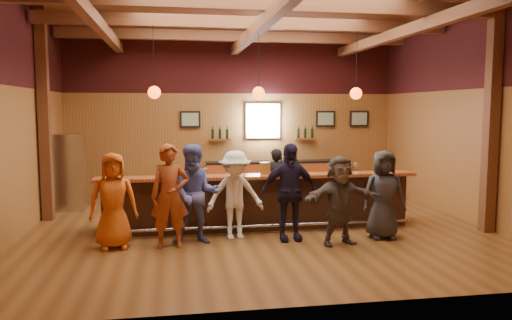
# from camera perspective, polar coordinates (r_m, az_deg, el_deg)

# --- Properties ---
(room) EXTENTS (9.04, 9.00, 4.52)m
(room) POSITION_cam_1_polar(r_m,az_deg,el_deg) (9.91, 0.23, 10.62)
(room) COLOR brown
(room) RESTS_ON ground
(bar_counter) EXTENTS (6.30, 1.07, 1.11)m
(bar_counter) POSITION_cam_1_polar(r_m,az_deg,el_deg) (10.15, 0.23, -4.74)
(bar_counter) COLOR black
(bar_counter) RESTS_ON ground
(back_bar_cabinet) EXTENTS (4.00, 0.52, 0.95)m
(back_bar_cabinet) POSITION_cam_1_polar(r_m,az_deg,el_deg) (13.84, 2.58, -2.05)
(back_bar_cabinet) COLOR #973F1B
(back_bar_cabinet) RESTS_ON ground
(window) EXTENTS (0.95, 0.09, 0.95)m
(window) POSITION_cam_1_polar(r_m,az_deg,el_deg) (13.85, 0.79, 4.50)
(window) COLOR silver
(window) RESTS_ON room
(framed_pictures) EXTENTS (5.35, 0.05, 0.45)m
(framed_pictures) POSITION_cam_1_polar(r_m,az_deg,el_deg) (14.02, 4.29, 4.70)
(framed_pictures) COLOR black
(framed_pictures) RESTS_ON room
(wine_shelves) EXTENTS (3.00, 0.18, 0.30)m
(wine_shelves) POSITION_cam_1_polar(r_m,az_deg,el_deg) (13.81, 0.83, 2.71)
(wine_shelves) COLOR #973F1B
(wine_shelves) RESTS_ON room
(pendant_lights) EXTENTS (4.24, 0.24, 1.37)m
(pendant_lights) POSITION_cam_1_polar(r_m,az_deg,el_deg) (9.83, 0.29, 7.72)
(pendant_lights) COLOR black
(pendant_lights) RESTS_ON room
(stainless_fridge) EXTENTS (0.70, 0.70, 1.80)m
(stainless_fridge) POSITION_cam_1_polar(r_m,az_deg,el_deg) (12.61, -20.53, -1.28)
(stainless_fridge) COLOR silver
(stainless_fridge) RESTS_ON ground
(customer_orange) EXTENTS (0.90, 0.67, 1.66)m
(customer_orange) POSITION_cam_1_polar(r_m,az_deg,el_deg) (8.89, -16.02, -4.50)
(customer_orange) COLOR #C65212
(customer_orange) RESTS_ON ground
(customer_redvest) EXTENTS (0.66, 0.44, 1.80)m
(customer_redvest) POSITION_cam_1_polar(r_m,az_deg,el_deg) (8.74, -9.81, -4.06)
(customer_redvest) COLOR #98401B
(customer_redvest) RESTS_ON ground
(customer_denim) EXTENTS (0.91, 0.73, 1.78)m
(customer_denim) POSITION_cam_1_polar(r_m,az_deg,el_deg) (8.91, -6.90, -3.90)
(customer_denim) COLOR #5761AE
(customer_denim) RESTS_ON ground
(customer_white) EXTENTS (1.09, 0.67, 1.63)m
(customer_white) POSITION_cam_1_polar(r_m,az_deg,el_deg) (9.21, -2.40, -4.00)
(customer_white) COLOR white
(customer_white) RESTS_ON ground
(customer_navy) EXTENTS (1.06, 0.47, 1.78)m
(customer_navy) POSITION_cam_1_polar(r_m,az_deg,el_deg) (9.09, 3.79, -3.67)
(customer_navy) COLOR black
(customer_navy) RESTS_ON ground
(customer_brown) EXTENTS (1.53, 0.69, 1.59)m
(customer_brown) POSITION_cam_1_polar(r_m,az_deg,el_deg) (8.92, 9.52, -4.55)
(customer_brown) COLOR #4C413D
(customer_brown) RESTS_ON ground
(customer_dark) EXTENTS (0.84, 0.59, 1.64)m
(customer_dark) POSITION_cam_1_polar(r_m,az_deg,el_deg) (9.51, 14.37, -3.84)
(customer_dark) COLOR #2B2B2E
(customer_dark) RESTS_ON ground
(bartender) EXTENTS (0.64, 0.53, 1.51)m
(bartender) POSITION_cam_1_polar(r_m,az_deg,el_deg) (11.21, 2.31, -2.50)
(bartender) COLOR black
(bartender) RESTS_ON ground
(ice_bucket) EXTENTS (0.21, 0.21, 0.23)m
(ice_bucket) POSITION_cam_1_polar(r_m,az_deg,el_deg) (9.83, 1.04, -0.94)
(ice_bucket) COLOR brown
(ice_bucket) RESTS_ON bar_counter
(bottle_a) EXTENTS (0.07, 0.07, 0.33)m
(bottle_a) POSITION_cam_1_polar(r_m,az_deg,el_deg) (9.95, 2.93, -0.80)
(bottle_a) COLOR black
(bottle_a) RESTS_ON bar_counter
(bottle_b) EXTENTS (0.08, 0.08, 0.37)m
(bottle_b) POSITION_cam_1_polar(r_m,az_deg,el_deg) (10.02, 4.59, -0.67)
(bottle_b) COLOR black
(bottle_b) RESTS_ON bar_counter
(glass_a) EXTENTS (0.07, 0.07, 0.17)m
(glass_a) POSITION_cam_1_polar(r_m,az_deg,el_deg) (9.57, -15.32, -1.32)
(glass_a) COLOR silver
(glass_a) RESTS_ON bar_counter
(glass_b) EXTENTS (0.08, 0.08, 0.17)m
(glass_b) POSITION_cam_1_polar(r_m,az_deg,el_deg) (9.49, -10.57, -1.26)
(glass_b) COLOR silver
(glass_b) RESTS_ON bar_counter
(glass_c) EXTENTS (0.09, 0.09, 0.20)m
(glass_c) POSITION_cam_1_polar(r_m,az_deg,el_deg) (9.55, -8.89, -1.06)
(glass_c) COLOR silver
(glass_c) RESTS_ON bar_counter
(glass_d) EXTENTS (0.08, 0.08, 0.18)m
(glass_d) POSITION_cam_1_polar(r_m,az_deg,el_deg) (9.52, -5.82, -1.14)
(glass_d) COLOR silver
(glass_d) RESTS_ON bar_counter
(glass_e) EXTENTS (0.07, 0.07, 0.16)m
(glass_e) POSITION_cam_1_polar(r_m,az_deg,el_deg) (9.68, -1.98, -1.06)
(glass_e) COLOR silver
(glass_e) RESTS_ON bar_counter
(glass_f) EXTENTS (0.07, 0.07, 0.16)m
(glass_f) POSITION_cam_1_polar(r_m,az_deg,el_deg) (9.92, 4.43, -0.91)
(glass_f) COLOR silver
(glass_f) RESTS_ON bar_counter
(glass_g) EXTENTS (0.09, 0.09, 0.19)m
(glass_g) POSITION_cam_1_polar(r_m,az_deg,el_deg) (10.07, 8.44, -0.71)
(glass_g) COLOR silver
(glass_g) RESTS_ON bar_counter
(glass_h) EXTENTS (0.09, 0.09, 0.20)m
(glass_h) POSITION_cam_1_polar(r_m,az_deg,el_deg) (10.29, 11.34, -0.60)
(glass_h) COLOR silver
(glass_h) RESTS_ON bar_counter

